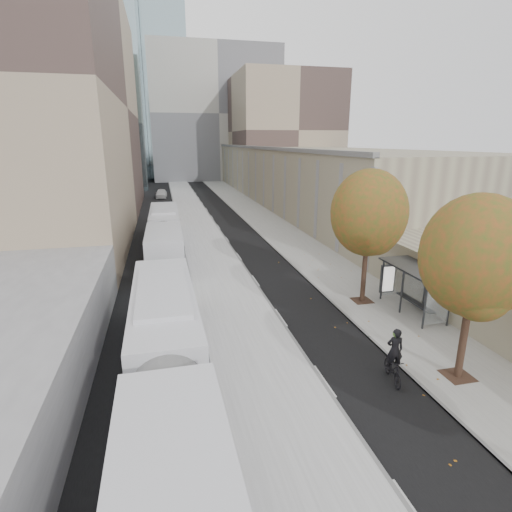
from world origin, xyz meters
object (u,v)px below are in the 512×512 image
object	(u,v)px
bus_far	(165,233)
cyclist	(393,362)
bus_shelter	(419,275)
bus_near	(168,372)
distant_car	(161,193)

from	to	relation	value
bus_far	cyclist	distance (m)	23.33
bus_far	bus_shelter	bearing A→B (deg)	-50.43
bus_shelter	bus_far	distance (m)	20.86
bus_shelter	cyclist	distance (m)	7.43
bus_far	cyclist	xyz separation A→B (m)	(8.37, -21.77, -0.77)
bus_shelter	bus_far	world-z (taller)	bus_far
bus_near	cyclist	bearing A→B (deg)	-0.20
bus_shelter	cyclist	world-z (taller)	bus_shelter
bus_near	bus_shelter	bearing A→B (deg)	22.29
bus_near	cyclist	world-z (taller)	bus_near
bus_shelter	bus_far	size ratio (longest dim) A/B	0.25
bus_near	cyclist	distance (m)	8.57
cyclist	distant_car	bearing A→B (deg)	109.66
cyclist	bus_near	bearing A→B (deg)	-168.62
cyclist	distant_car	distance (m)	56.54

